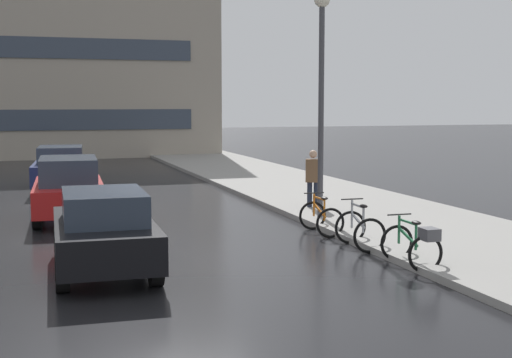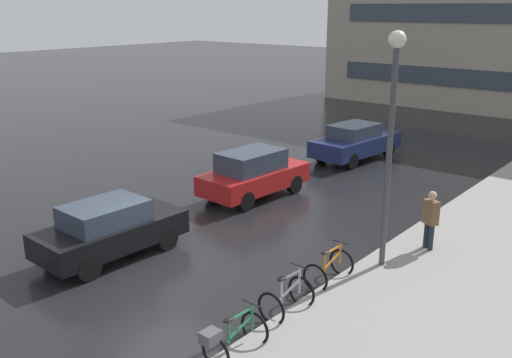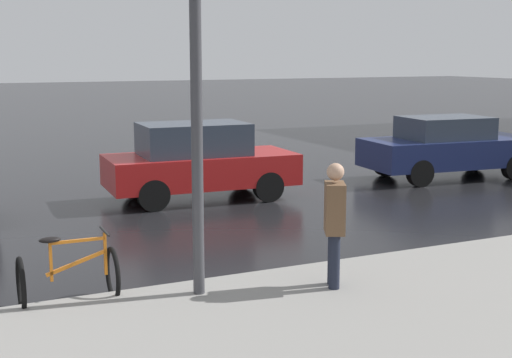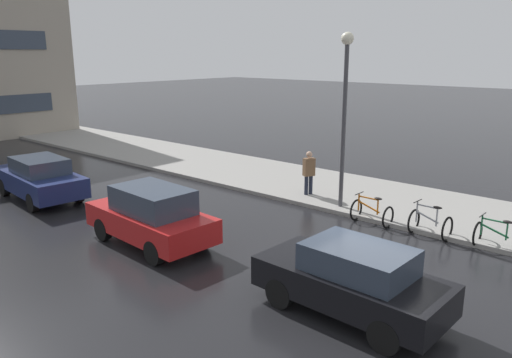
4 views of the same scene
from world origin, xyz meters
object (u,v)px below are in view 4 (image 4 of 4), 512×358
object	(u,v)px
bicycle_second	(430,224)
pedestrian	(309,172)
car_red	(151,216)
streetlamp	(345,97)
bicycle_third	(372,212)
car_navy	(40,178)
bicycle_nearest	(505,236)
car_black	(352,279)

from	to	relation	value
bicycle_second	pedestrian	size ratio (longest dim) A/B	0.63
car_red	streetlamp	distance (m)	7.14
bicycle_third	pedestrian	distance (m)	3.36
car_red	car_navy	xyz separation A→B (m)	(0.12, 6.60, -0.05)
car_red	pedestrian	xyz separation A→B (m)	(6.56, -0.65, 0.15)
car_red	streetlamp	size ratio (longest dim) A/B	0.70
bicycle_second	car_navy	world-z (taller)	car_navy
bicycle_second	bicycle_third	world-z (taller)	bicycle_second
pedestrian	streetlamp	world-z (taller)	streetlamp
bicycle_nearest	streetlamp	world-z (taller)	streetlamp
bicycle_second	streetlamp	distance (m)	4.74
bicycle_nearest	car_black	bearing A→B (deg)	165.47
car_navy	pedestrian	size ratio (longest dim) A/B	2.60
streetlamp	car_red	bearing A→B (deg)	159.28
bicycle_third	car_black	bearing A→B (deg)	-155.90
bicycle_second	bicycle_third	size ratio (longest dim) A/B	0.93
car_black	bicycle_second	bearing A→B (deg)	5.74
car_black	bicycle_nearest	bearing A→B (deg)	-14.53
car_black	car_red	world-z (taller)	car_red
bicycle_second	car_black	size ratio (longest dim) A/B	0.28
bicycle_nearest	car_black	size ratio (longest dim) A/B	0.36
bicycle_second	car_black	bearing A→B (deg)	-174.26
car_red	bicycle_nearest	bearing A→B (deg)	-52.72
car_red	car_navy	distance (m)	6.60
car_black	pedestrian	size ratio (longest dim) A/B	2.27
bicycle_third	car_black	xyz separation A→B (m)	(-5.22, -2.33, 0.38)
pedestrian	car_black	bearing A→B (deg)	-139.10
bicycle_third	car_navy	world-z (taller)	car_navy
bicycle_nearest	streetlamp	xyz separation A→B (m)	(0.34, 5.23, 3.32)
pedestrian	streetlamp	xyz separation A→B (m)	(-0.48, -1.65, 2.81)
car_red	streetlamp	world-z (taller)	streetlamp
bicycle_third	streetlamp	bearing A→B (deg)	67.71
bicycle_second	pedestrian	xyz separation A→B (m)	(0.98, 4.93, 0.58)
car_black	car_red	distance (m)	6.12
car_black	car_navy	size ratio (longest dim) A/B	0.87
streetlamp	car_black	bearing A→B (deg)	-146.77
car_black	bicycle_third	bearing A→B (deg)	24.10
bicycle_third	pedestrian	xyz separation A→B (m)	(1.09, 3.13, 0.59)
car_navy	car_black	bearing A→B (deg)	-89.41
bicycle_nearest	car_black	distance (m)	5.67
bicycle_third	car_red	distance (m)	6.66
car_navy	bicycle_nearest	bearing A→B (deg)	-68.35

